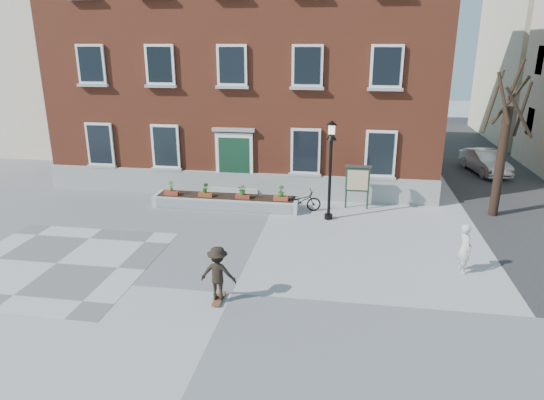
% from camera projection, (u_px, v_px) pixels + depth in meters
% --- Properties ---
extents(ground, '(100.00, 100.00, 0.00)m').
position_uv_depth(ground, '(232.00, 293.00, 13.62)').
color(ground, '#9D9DA0').
rests_on(ground, ground).
extents(checker_patch, '(6.00, 6.00, 0.01)m').
position_uv_depth(checker_patch, '(56.00, 263.00, 15.46)').
color(checker_patch, slate).
rests_on(checker_patch, ground).
extents(distant_building, '(10.00, 12.00, 13.00)m').
position_uv_depth(distant_building, '(42.00, 46.00, 33.07)').
color(distant_building, beige).
rests_on(distant_building, ground).
extents(bicycle, '(1.83, 1.01, 0.91)m').
position_uv_depth(bicycle, '(300.00, 201.00, 20.08)').
color(bicycle, black).
rests_on(bicycle, ground).
extents(parked_car, '(2.07, 3.98, 1.25)m').
position_uv_depth(parked_car, '(485.00, 162.00, 25.94)').
color(parked_car, silver).
rests_on(parked_car, ground).
extents(bystander, '(0.47, 0.63, 1.56)m').
position_uv_depth(bystander, '(465.00, 248.00, 14.66)').
color(bystander, silver).
rests_on(bystander, ground).
extents(brick_building, '(18.40, 10.85, 12.60)m').
position_uv_depth(brick_building, '(255.00, 51.00, 25.08)').
color(brick_building, brown).
rests_on(brick_building, ground).
extents(planter_assembly, '(6.20, 1.12, 1.15)m').
position_uv_depth(planter_assembly, '(226.00, 201.00, 20.56)').
color(planter_assembly, silver).
rests_on(planter_assembly, ground).
extents(bare_tree, '(1.83, 1.83, 6.16)m').
position_uv_depth(bare_tree, '(503.00, 148.00, 18.92)').
color(bare_tree, black).
rests_on(bare_tree, ground).
extents(lamp_post, '(0.40, 0.40, 3.93)m').
position_uv_depth(lamp_post, '(331.00, 157.00, 18.57)').
color(lamp_post, black).
rests_on(lamp_post, ground).
extents(notice_board, '(1.10, 0.16, 1.87)m').
position_uv_depth(notice_board, '(358.00, 180.00, 20.21)').
color(notice_board, '#1A3421').
rests_on(notice_board, ground).
extents(skateboarder, '(0.99, 0.78, 1.59)m').
position_uv_depth(skateboarder, '(218.00, 273.00, 12.98)').
color(skateboarder, brown).
rests_on(skateboarder, ground).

